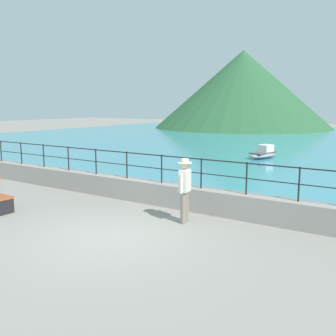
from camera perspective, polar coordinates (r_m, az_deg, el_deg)
The scene contains 7 objects.
ground_plane at distance 9.50m, azimuth -8.46°, elevation -10.10°, with size 120.00×120.00×0.00m, color gray.
promenade_wall at distance 11.86m, azimuth 1.89°, elevation -4.26°, with size 20.00×0.56×0.70m, color gray.
railing at distance 11.67m, azimuth 1.91°, elevation 0.32°, with size 18.44×0.04×0.90m.
lake_water at distance 33.17m, azimuth 22.89°, elevation 3.31°, with size 64.00×44.32×0.06m, color teal.
hill_main at distance 52.22m, azimuth 10.99°, elevation 11.35°, with size 23.04×23.04×10.04m, color #285633.
person_walking at distance 10.24m, azimuth 2.51°, elevation -2.88°, with size 0.38×0.57×1.75m.
boat_2 at distance 23.01m, azimuth 14.01°, elevation 2.11°, with size 1.39×2.44×0.76m.
Camera 1 is at (6.03, -6.62, 3.17)m, focal length 41.04 mm.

